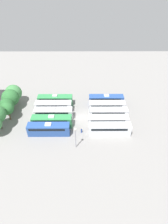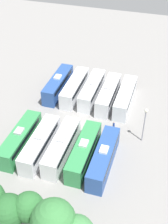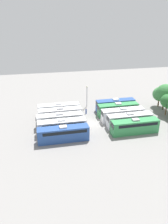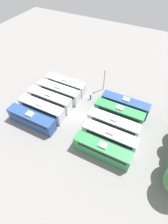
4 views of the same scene
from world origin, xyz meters
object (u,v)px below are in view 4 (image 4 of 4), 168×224
Objects in this scene: bus_3 at (42,109)px; light_pole at (105,76)px; bus_0 at (66,84)px; bus_6 at (119,113)px; worker_person at (91,97)px; bus_9 at (102,150)px; bus_2 at (50,99)px; bus_4 at (32,119)px; bus_8 at (109,137)px; bus_1 at (59,92)px; bus_7 at (113,124)px; bus_5 at (125,104)px.

bus_3 is 1.72× the size of light_pole.
bus_0 and bus_6 have the same top height.
bus_9 is at bearing 33.49° from worker_person.
bus_2 is at bearing -78.18° from bus_6.
bus_2 is at bearing -179.78° from bus_4.
bus_4 is 17.47m from bus_8.
bus_4 is (13.86, -0.45, 0.00)m from bus_0.
bus_2 is 1.00× the size of bus_3.
worker_person is (-6.32, 8.16, -1.07)m from bus_2.
bus_9 is 1.72× the size of light_pole.
bus_4 is at bearing -89.95° from bus_9.
bus_0 is at bearing -179.54° from bus_1.
bus_0 is at bearing 178.16° from bus_4.
bus_2 is 7.11m from bus_4.
bus_2 is 16.69m from bus_7.
bus_4 is 15.73m from worker_person.
bus_4 is at bearing -50.96° from bus_5.
bus_0 is 10.62m from light_pole.
bus_3 is at bearing 2.28° from bus_2.
bus_2 and bus_5 have the same top height.
bus_0 is 21.59m from bus_9.
bus_1 is at bearing 177.44° from bus_4.
worker_person is (-13.43, 8.13, -1.07)m from bus_4.
bus_9 is at bearing 57.48° from bus_1.
bus_1 is 16.92m from bus_5.
bus_9 is (-0.01, 17.01, 0.00)m from bus_4.
bus_7 is at bearing -177.16° from bus_9.
worker_person is at bearing 86.79° from bus_0.
bus_5 is at bearing 92.66° from worker_person.
light_pole reaches higher than bus_0.
bus_3 is 17.27m from bus_9.
bus_6 is 1.00× the size of bus_7.
bus_1 is 1.00× the size of bus_3.
bus_7 is at bearing 101.59° from bus_3.
bus_2 is 17.52m from bus_8.
bus_6 reaches higher than worker_person.
bus_2 is 6.84× the size of worker_person.
worker_person is (-6.45, -8.53, -1.07)m from bus_7.
bus_3 is 6.84× the size of worker_person.
bus_9 is (3.48, -0.11, 0.00)m from bus_8.
light_pole reaches higher than bus_2.
worker_person is at bearing -108.32° from bus_6.
bus_1 is 1.00× the size of bus_2.
worker_person is at bearing 127.74° from bus_2.
bus_0 is at bearing -129.89° from bus_9.
bus_2 and bus_6 have the same top height.
bus_4 is (10.56, -0.47, 0.00)m from bus_1.
bus_7 is at bearing -3.36° from bus_5.
bus_3 is 17.98m from bus_6.
bus_7 is 1.00× the size of bus_8.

